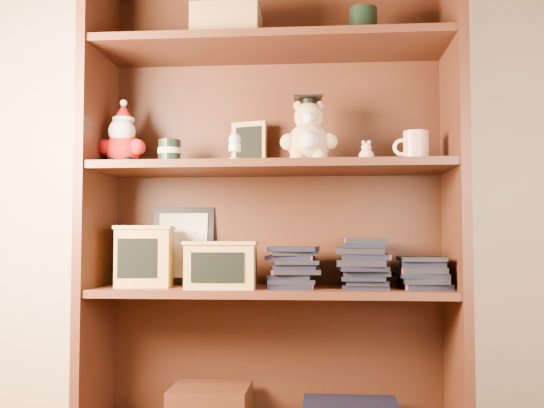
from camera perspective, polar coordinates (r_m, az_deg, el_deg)
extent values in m
cube|color=#C2AE8C|center=(2.32, 4.49, 10.41)|extent=(3.00, 0.04, 2.50)
cube|color=#462114|center=(2.20, -15.38, -0.59)|extent=(0.03, 0.35, 1.60)
cube|color=#462114|center=(2.10, 16.09, -0.47)|extent=(0.03, 0.35, 1.60)
cube|color=#411E11|center=(2.23, 0.35, -0.75)|extent=(1.20, 0.02, 1.60)
cube|color=#462114|center=(2.16, 0.00, 13.83)|extent=(1.14, 0.33, 0.02)
cube|color=#9E7547|center=(2.20, -4.04, 15.50)|extent=(0.22, 0.18, 0.12)
cylinder|color=black|center=(2.18, 8.19, 15.58)|extent=(0.09, 0.09, 0.11)
cube|color=#462114|center=(2.07, 0.00, -7.81)|extent=(1.14, 0.33, 0.02)
cube|color=#462114|center=(2.08, 0.00, 3.23)|extent=(1.14, 0.33, 0.02)
sphere|color=#A50F0F|center=(2.19, -13.21, 4.76)|extent=(0.12, 0.12, 0.12)
sphere|color=#A50F0F|center=(2.19, -14.72, 4.91)|extent=(0.06, 0.06, 0.06)
sphere|color=#A50F0F|center=(2.15, -11.99, 5.00)|extent=(0.06, 0.06, 0.06)
sphere|color=black|center=(2.16, -14.09, 3.73)|extent=(0.04, 0.04, 0.04)
sphere|color=black|center=(2.15, -12.84, 3.77)|extent=(0.04, 0.04, 0.04)
sphere|color=white|center=(2.18, -13.31, 6.35)|extent=(0.09, 0.09, 0.09)
sphere|color=#D8B293|center=(2.20, -13.18, 6.79)|extent=(0.06, 0.06, 0.06)
cone|color=#A50F0F|center=(2.21, -13.17, 8.05)|extent=(0.07, 0.07, 0.06)
sphere|color=white|center=(2.22, -13.16, 8.80)|extent=(0.02, 0.02, 0.02)
cylinder|color=white|center=(2.20, -13.17, 7.37)|extent=(0.07, 0.07, 0.01)
cylinder|color=black|center=(2.14, -9.17, 4.56)|extent=(0.07, 0.07, 0.08)
cylinder|color=beige|center=(2.14, -9.17, 4.70)|extent=(0.08, 0.08, 0.02)
cube|color=#9E7547|center=(2.22, -2.08, 5.29)|extent=(0.13, 0.05, 0.16)
cube|color=black|center=(2.21, -2.11, 5.33)|extent=(0.09, 0.03, 0.13)
cube|color=#9E7547|center=(2.23, -2.00, 3.47)|extent=(0.07, 0.07, 0.01)
cylinder|color=white|center=(2.02, -3.37, 3.93)|extent=(0.04, 0.04, 0.01)
cone|color=white|center=(2.02, -3.37, 4.48)|extent=(0.02, 0.02, 0.03)
cylinder|color=white|center=(2.03, -3.36, 5.02)|extent=(0.04, 0.04, 0.02)
ellipsoid|color=silver|center=(2.03, -3.36, 5.71)|extent=(0.04, 0.04, 0.05)
sphere|color=tan|center=(2.08, 3.33, 5.37)|extent=(0.14, 0.14, 0.14)
sphere|color=white|center=(2.03, 3.28, 5.71)|extent=(0.06, 0.06, 0.06)
sphere|color=tan|center=(2.07, 1.51, 5.57)|extent=(0.06, 0.06, 0.06)
sphere|color=tan|center=(2.06, 5.12, 5.60)|extent=(0.06, 0.06, 0.06)
sphere|color=tan|center=(2.04, 2.32, 4.23)|extent=(0.05, 0.05, 0.05)
sphere|color=tan|center=(2.04, 4.28, 4.24)|extent=(0.05, 0.05, 0.05)
sphere|color=tan|center=(2.10, 3.32, 7.79)|extent=(0.10, 0.10, 0.10)
sphere|color=white|center=(2.06, 3.29, 7.73)|extent=(0.04, 0.04, 0.04)
sphere|color=tan|center=(2.12, 2.37, 8.79)|extent=(0.03, 0.03, 0.03)
sphere|color=tan|center=(2.12, 4.28, 8.81)|extent=(0.03, 0.03, 0.03)
cylinder|color=black|center=(2.11, 3.31, 9.12)|extent=(0.04, 0.04, 0.02)
cube|color=black|center=(2.11, 3.31, 9.42)|extent=(0.09, 0.09, 0.01)
cylinder|color=#A50F0F|center=(2.09, 4.55, 9.25)|extent=(0.00, 0.05, 0.03)
sphere|color=beige|center=(2.08, 8.46, 4.22)|extent=(0.05, 0.05, 0.05)
sphere|color=beige|center=(2.09, 8.45, 5.02)|extent=(0.03, 0.03, 0.03)
sphere|color=beige|center=(2.09, 8.20, 5.50)|extent=(0.01, 0.01, 0.01)
sphere|color=beige|center=(2.09, 8.69, 5.50)|extent=(0.01, 0.01, 0.01)
cylinder|color=silver|center=(2.10, 12.80, 4.99)|extent=(0.08, 0.08, 0.10)
torus|color=white|center=(2.10, 11.55, 5.00)|extent=(0.06, 0.01, 0.06)
cube|color=black|center=(2.26, -7.96, -3.68)|extent=(0.21, 0.05, 0.27)
cube|color=beige|center=(2.25, -8.02, -3.68)|extent=(0.17, 0.04, 0.22)
cube|color=#B18948|center=(2.15, -11.31, -4.71)|extent=(0.19, 0.19, 0.19)
cube|color=black|center=(2.06, -12.00, -4.76)|extent=(0.12, 0.02, 0.12)
cube|color=#B18948|center=(2.14, -11.29, -2.10)|extent=(0.21, 0.21, 0.01)
cube|color=#B18948|center=(2.02, -4.56, -5.58)|extent=(0.22, 0.16, 0.14)
cube|color=black|center=(1.95, -4.93, -5.67)|extent=(0.16, 0.01, 0.09)
cube|color=#B18948|center=(2.02, -4.55, -3.51)|extent=(0.23, 0.17, 0.01)
cube|color=black|center=(2.07, 1.97, -7.26)|extent=(0.14, 0.20, 0.02)
cube|color=black|center=(2.07, 1.97, -6.82)|extent=(0.14, 0.20, 0.02)
cube|color=black|center=(2.07, 1.97, -6.37)|extent=(0.14, 0.20, 0.02)
cube|color=black|center=(2.07, 1.97, -5.93)|extent=(0.14, 0.20, 0.02)
cube|color=black|center=(2.06, 1.96, -5.49)|extent=(0.14, 0.20, 0.02)
cube|color=black|center=(2.06, 1.96, -5.04)|extent=(0.14, 0.20, 0.02)
cube|color=black|center=(2.06, 1.96, -4.60)|extent=(0.14, 0.20, 0.02)
cube|color=black|center=(2.06, 1.96, -4.15)|extent=(0.14, 0.20, 0.02)
cube|color=black|center=(2.06, 1.96, -3.71)|extent=(0.14, 0.20, 0.02)
cube|color=black|center=(2.07, 8.25, -7.22)|extent=(0.14, 0.20, 0.02)
cube|color=black|center=(2.07, 8.25, -6.78)|extent=(0.14, 0.20, 0.02)
cube|color=black|center=(2.07, 8.24, -6.34)|extent=(0.14, 0.20, 0.02)
cube|color=black|center=(2.07, 8.24, -5.90)|extent=(0.14, 0.20, 0.02)
cube|color=black|center=(2.07, 8.24, -5.45)|extent=(0.14, 0.20, 0.02)
cube|color=black|center=(2.07, 8.23, -5.01)|extent=(0.14, 0.20, 0.02)
cube|color=black|center=(2.06, 8.23, -4.57)|extent=(0.14, 0.20, 0.02)
cube|color=black|center=(2.06, 8.23, -4.12)|extent=(0.14, 0.20, 0.02)
cube|color=black|center=(2.06, 8.22, -3.68)|extent=(0.14, 0.20, 0.02)
cube|color=black|center=(2.06, 8.22, -3.23)|extent=(0.14, 0.20, 0.02)
cube|color=black|center=(2.09, 13.29, -7.14)|extent=(0.14, 0.20, 0.02)
cube|color=black|center=(2.09, 13.29, -6.70)|extent=(0.14, 0.20, 0.02)
cube|color=black|center=(2.09, 13.28, -6.26)|extent=(0.14, 0.20, 0.02)
cube|color=black|center=(2.09, 13.28, -5.82)|extent=(0.14, 0.20, 0.02)
cube|color=black|center=(2.08, 13.27, -5.38)|extent=(0.14, 0.20, 0.02)
cube|color=black|center=(2.08, 13.27, -4.94)|extent=(0.14, 0.20, 0.02)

